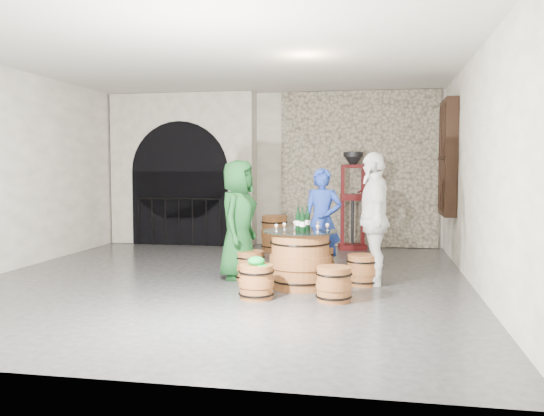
% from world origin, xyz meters
% --- Properties ---
extents(ground, '(8.00, 8.00, 0.00)m').
position_xyz_m(ground, '(0.00, 0.00, 0.00)').
color(ground, '#2C2C2E').
rests_on(ground, ground).
extents(wall_back, '(8.00, 0.00, 8.00)m').
position_xyz_m(wall_back, '(0.00, 4.00, 1.60)').
color(wall_back, silver).
rests_on(wall_back, ground).
extents(wall_front, '(8.00, 0.00, 8.00)m').
position_xyz_m(wall_front, '(0.00, -4.00, 1.60)').
color(wall_front, silver).
rests_on(wall_front, ground).
extents(wall_left, '(0.00, 8.00, 8.00)m').
position_xyz_m(wall_left, '(-3.50, 0.00, 1.60)').
color(wall_left, silver).
rests_on(wall_left, ground).
extents(wall_right, '(0.00, 8.00, 8.00)m').
position_xyz_m(wall_right, '(3.50, 0.00, 1.60)').
color(wall_right, silver).
rests_on(wall_right, ground).
extents(ceiling, '(8.00, 8.00, 0.00)m').
position_xyz_m(ceiling, '(0.00, 0.00, 3.20)').
color(ceiling, beige).
rests_on(ceiling, wall_back).
extents(stone_facing_panel, '(3.20, 0.12, 3.18)m').
position_xyz_m(stone_facing_panel, '(1.80, 3.94, 1.60)').
color(stone_facing_panel, '#AEA38B').
rests_on(stone_facing_panel, ground).
extents(arched_opening, '(3.10, 0.60, 3.19)m').
position_xyz_m(arched_opening, '(-1.90, 3.74, 1.58)').
color(arched_opening, silver).
rests_on(arched_opening, ground).
extents(shuttered_window, '(0.23, 1.10, 2.00)m').
position_xyz_m(shuttered_window, '(3.38, 2.40, 1.80)').
color(shuttered_window, black).
rests_on(shuttered_window, wall_right).
extents(barrel_table, '(1.01, 1.01, 0.78)m').
position_xyz_m(barrel_table, '(1.18, -0.34, 0.39)').
color(barrel_table, brown).
rests_on(barrel_table, ground).
extents(barrel_stool_left, '(0.45, 0.45, 0.43)m').
position_xyz_m(barrel_stool_left, '(0.39, 0.04, 0.21)').
color(barrel_stool_left, brown).
rests_on(barrel_stool_left, ground).
extents(barrel_stool_far, '(0.45, 0.45, 0.43)m').
position_xyz_m(barrel_stool_far, '(1.35, 0.52, 0.21)').
color(barrel_stool_far, brown).
rests_on(barrel_stool_far, ground).
extents(barrel_stool_right, '(0.45, 0.45, 0.43)m').
position_xyz_m(barrel_stool_right, '(2.01, -0.02, 0.21)').
color(barrel_stool_right, brown).
rests_on(barrel_stool_right, ground).
extents(barrel_stool_near_right, '(0.45, 0.45, 0.43)m').
position_xyz_m(barrel_stool_near_right, '(1.69, -1.06, 0.21)').
color(barrel_stool_near_right, brown).
rests_on(barrel_stool_near_right, ground).
extents(barrel_stool_near_left, '(0.45, 0.45, 0.43)m').
position_xyz_m(barrel_stool_near_left, '(0.74, -1.10, 0.21)').
color(barrel_stool_near_left, brown).
rests_on(barrel_stool_near_left, ground).
extents(green_cap, '(0.25, 0.21, 0.12)m').
position_xyz_m(green_cap, '(0.74, -1.10, 0.47)').
color(green_cap, '#0C8D2B').
rests_on(green_cap, barrel_stool_near_left).
extents(person_green, '(0.63, 0.90, 1.74)m').
position_xyz_m(person_green, '(0.20, 0.13, 0.87)').
color(person_green, '#12421A').
rests_on(person_green, ground).
extents(person_blue, '(0.62, 0.43, 1.63)m').
position_xyz_m(person_blue, '(1.38, 0.65, 0.81)').
color(person_blue, navy).
rests_on(person_blue, ground).
extents(person_white, '(0.56, 1.12, 1.85)m').
position_xyz_m(person_white, '(2.15, 0.03, 0.92)').
color(person_white, white).
rests_on(person_white, ground).
extents(wine_bottle_left, '(0.08, 0.08, 0.32)m').
position_xyz_m(wine_bottle_left, '(1.15, -0.34, 0.91)').
color(wine_bottle_left, black).
rests_on(wine_bottle_left, barrel_table).
extents(wine_bottle_center, '(0.08, 0.08, 0.32)m').
position_xyz_m(wine_bottle_center, '(1.23, -0.47, 0.91)').
color(wine_bottle_center, black).
rests_on(wine_bottle_center, barrel_table).
extents(wine_bottle_right, '(0.08, 0.08, 0.32)m').
position_xyz_m(wine_bottle_right, '(1.26, -0.22, 0.91)').
color(wine_bottle_right, black).
rests_on(wine_bottle_right, barrel_table).
extents(tasting_glass_a, '(0.05, 0.05, 0.10)m').
position_xyz_m(tasting_glass_a, '(0.88, -0.50, 0.83)').
color(tasting_glass_a, '#AD5521').
rests_on(tasting_glass_a, barrel_table).
extents(tasting_glass_b, '(0.05, 0.05, 0.10)m').
position_xyz_m(tasting_glass_b, '(1.54, -0.28, 0.83)').
color(tasting_glass_b, '#AD5521').
rests_on(tasting_glass_b, barrel_table).
extents(tasting_glass_c, '(0.05, 0.05, 0.10)m').
position_xyz_m(tasting_glass_c, '(1.06, -0.01, 0.83)').
color(tasting_glass_c, '#AD5521').
rests_on(tasting_glass_c, barrel_table).
extents(tasting_glass_d, '(0.05, 0.05, 0.10)m').
position_xyz_m(tasting_glass_d, '(1.38, -0.02, 0.83)').
color(tasting_glass_d, '#AD5521').
rests_on(tasting_glass_d, barrel_table).
extents(tasting_glass_e, '(0.05, 0.05, 0.10)m').
position_xyz_m(tasting_glass_e, '(1.43, -0.49, 0.83)').
color(tasting_glass_e, '#AD5521').
rests_on(tasting_glass_e, barrel_table).
extents(tasting_glass_f, '(0.05, 0.05, 0.10)m').
position_xyz_m(tasting_glass_f, '(0.96, -0.30, 0.83)').
color(tasting_glass_f, '#AD5521').
rests_on(tasting_glass_f, barrel_table).
extents(side_barrel, '(0.53, 0.53, 0.70)m').
position_xyz_m(side_barrel, '(0.22, 2.95, 0.35)').
color(side_barrel, brown).
rests_on(side_barrel, ground).
extents(corking_press, '(0.83, 0.52, 1.94)m').
position_xyz_m(corking_press, '(1.71, 3.52, 1.13)').
color(corking_press, '#4F0D0E').
rests_on(corking_press, ground).
extents(control_box, '(0.18, 0.10, 0.22)m').
position_xyz_m(control_box, '(2.05, 3.86, 1.35)').
color(control_box, silver).
rests_on(control_box, wall_back).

